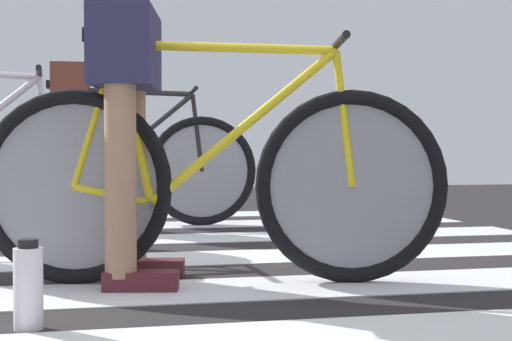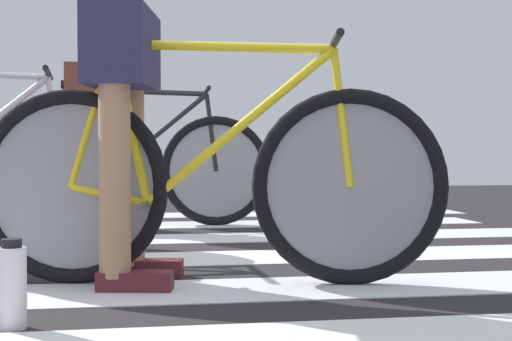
{
  "view_description": "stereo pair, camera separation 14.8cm",
  "coord_description": "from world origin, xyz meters",
  "px_view_note": "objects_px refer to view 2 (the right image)",
  "views": [
    {
      "loc": [
        0.0,
        -2.84,
        0.51
      ],
      "look_at": [
        0.62,
        0.05,
        0.43
      ],
      "focal_mm": 52.28,
      "sensor_mm": 36.0,
      "label": 1
    },
    {
      "loc": [
        0.15,
        -2.84,
        0.51
      ],
      "look_at": [
        0.62,
        0.05,
        0.43
      ],
      "focal_mm": 52.28,
      "sensor_mm": 36.0,
      "label": 2
    }
  ],
  "objects_px": {
    "cyclist_1_of_3": "(124,108)",
    "water_bottle": "(12,286)",
    "bicycle_3_of_3": "(136,167)",
    "bicycle_1_of_3": "(209,179)",
    "cyclist_3_of_3": "(87,123)"
  },
  "relations": [
    {
      "from": "cyclist_1_of_3",
      "to": "water_bottle",
      "type": "height_order",
      "value": "cyclist_1_of_3"
    },
    {
      "from": "bicycle_3_of_3",
      "to": "cyclist_1_of_3",
      "type": "bearing_deg",
      "value": -88.91
    },
    {
      "from": "bicycle_1_of_3",
      "to": "water_bottle",
      "type": "xyz_separation_m",
      "value": [
        -0.6,
        -0.59,
        -0.27
      ]
    },
    {
      "from": "cyclist_1_of_3",
      "to": "bicycle_3_of_3",
      "type": "xyz_separation_m",
      "value": [
        0.05,
        2.09,
        -0.26
      ]
    },
    {
      "from": "bicycle_1_of_3",
      "to": "cyclist_3_of_3",
      "type": "height_order",
      "value": "cyclist_3_of_3"
    },
    {
      "from": "bicycle_1_of_3",
      "to": "cyclist_3_of_3",
      "type": "relative_size",
      "value": 1.66
    },
    {
      "from": "cyclist_3_of_3",
      "to": "water_bottle",
      "type": "height_order",
      "value": "cyclist_3_of_3"
    },
    {
      "from": "bicycle_1_of_3",
      "to": "cyclist_1_of_3",
      "type": "distance_m",
      "value": 0.41
    },
    {
      "from": "bicycle_1_of_3",
      "to": "water_bottle",
      "type": "bearing_deg",
      "value": -125.08
    },
    {
      "from": "bicycle_1_of_3",
      "to": "water_bottle",
      "type": "distance_m",
      "value": 0.88
    },
    {
      "from": "bicycle_1_of_3",
      "to": "cyclist_1_of_3",
      "type": "xyz_separation_m",
      "value": [
        -0.31,
        0.06,
        0.26
      ]
    },
    {
      "from": "bicycle_1_of_3",
      "to": "cyclist_3_of_3",
      "type": "distance_m",
      "value": 2.25
    },
    {
      "from": "bicycle_1_of_3",
      "to": "bicycle_3_of_3",
      "type": "height_order",
      "value": "same"
    },
    {
      "from": "cyclist_1_of_3",
      "to": "cyclist_3_of_3",
      "type": "bearing_deg",
      "value": 107.64
    },
    {
      "from": "bicycle_3_of_3",
      "to": "water_bottle",
      "type": "bearing_deg",
      "value": -94.76
    }
  ]
}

